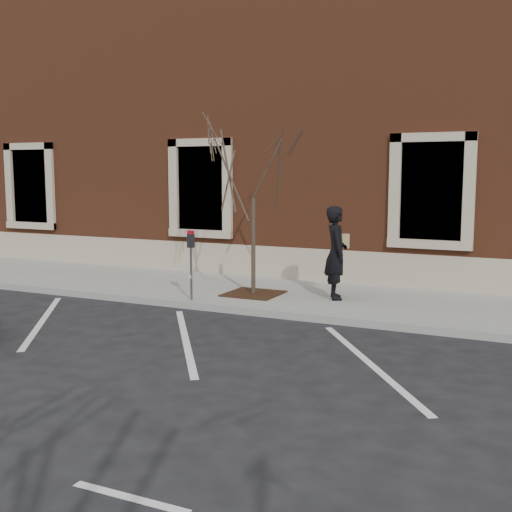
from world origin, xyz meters
The scene contains 9 objects.
ground centered at (0.00, 0.00, 0.00)m, with size 120.00×120.00×0.00m, color #28282B.
sidewalk_near centered at (0.00, 1.75, 0.07)m, with size 40.00×3.50×0.15m, color #ADACA2.
curb_near centered at (0.00, -0.05, 0.07)m, with size 40.00×0.12×0.15m, color #9E9E99.
parking_stripes centered at (0.00, -2.20, 0.00)m, with size 28.00×4.40×0.01m, color silver, non-canonical shape.
building_civic centered at (0.00, 7.74, 4.00)m, with size 40.00×8.62×8.00m.
man centered at (1.42, 1.55, 1.14)m, with size 0.72×0.47×1.97m, color black.
parking_meter centered at (-1.28, 0.12, 1.17)m, with size 0.13×0.10×1.47m.
tree_grate centered at (-0.37, 1.25, 0.16)m, with size 1.15×1.15×0.03m, color #391D12.
sapling centered at (-0.37, 1.25, 2.84)m, with size 2.31×2.31×3.84m.
Camera 1 is at (5.66, -11.29, 2.83)m, focal length 45.00 mm.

